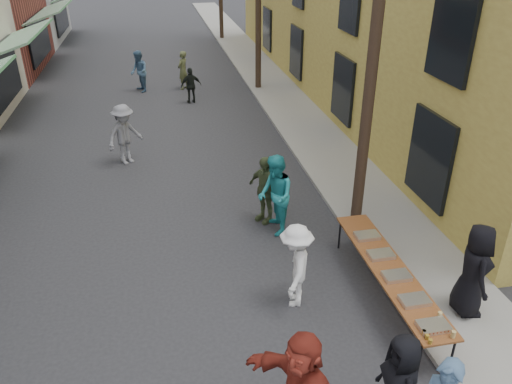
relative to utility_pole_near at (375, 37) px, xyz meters
name	(u,v)px	position (x,y,z in m)	size (l,w,h in m)	color
ground	(193,331)	(-4.30, -3.00, -4.50)	(120.00, 120.00, 0.00)	#28282B
sidewalk	(273,87)	(0.70, 12.00, -4.45)	(2.20, 60.00, 0.10)	gray
utility_pole_near	(375,37)	(0.00, 0.00, 0.00)	(0.26, 0.26, 9.00)	#2D2116
serving_table	(389,270)	(-0.50, -2.86, -3.79)	(0.70, 4.00, 0.75)	brown
catering_tray_sausage	(433,326)	(-0.50, -4.51, -3.71)	(0.50, 0.33, 0.08)	maroon
catering_tray_foil_b	(414,300)	(-0.50, -3.86, -3.71)	(0.50, 0.33, 0.08)	#B2B2B7
catering_tray_buns	(397,276)	(-0.50, -3.16, -3.71)	(0.50, 0.33, 0.08)	tan
catering_tray_foil_d	(381,255)	(-0.50, -2.46, -3.71)	(0.50, 0.33, 0.08)	#B2B2B7
catering_tray_buns_end	(367,236)	(-0.50, -1.76, -3.71)	(0.50, 0.33, 0.08)	tan
condiment_jar_a	(430,341)	(-0.72, -4.81, -3.71)	(0.07, 0.07, 0.08)	#A57F26
condiment_jar_b	(427,337)	(-0.72, -4.71, -3.71)	(0.07, 0.07, 0.08)	#A57F26
condiment_jar_c	(424,332)	(-0.72, -4.61, -3.71)	(0.07, 0.07, 0.08)	#A57F26
cup_stack	(453,334)	(-0.30, -4.76, -3.69)	(0.08, 0.08, 0.12)	tan
guest_front_c	(275,195)	(-2.06, 0.02, -3.52)	(0.95, 0.74, 1.96)	teal
guest_front_d	(296,266)	(-2.28, -2.58, -3.64)	(1.12, 0.64, 1.73)	white
guest_front_e	(265,190)	(-2.19, 0.57, -3.63)	(1.02, 0.42, 1.73)	#4C5A34
server	(474,270)	(0.78, -3.55, -3.48)	(0.90, 0.59, 1.85)	black
passerby_left	(125,135)	(-5.64, 4.83, -3.56)	(1.21, 0.70, 1.88)	gray
passerby_mid	(191,86)	(-3.14, 10.57, -3.76)	(0.86, 0.36, 1.47)	black
passerby_right	(183,70)	(-3.32, 12.72, -3.65)	(0.62, 0.41, 1.70)	#525934
passerby_far	(139,72)	(-5.25, 12.67, -3.60)	(0.88, 0.68, 1.81)	#4B6F91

